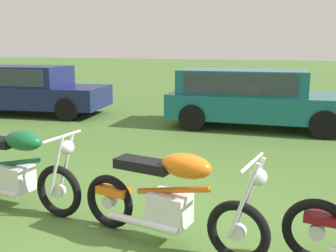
{
  "coord_description": "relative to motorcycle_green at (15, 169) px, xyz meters",
  "views": [
    {
      "loc": [
        1.43,
        -3.32,
        1.95
      ],
      "look_at": [
        -0.79,
        2.21,
        0.72
      ],
      "focal_mm": 40.31,
      "sensor_mm": 36.0,
      "label": 1
    }
  ],
  "objects": [
    {
      "name": "motorcycle_orange",
      "position": [
        2.1,
        -0.13,
        -0.0
      ],
      "size": [
        2.06,
        0.64,
        1.02
      ],
      "rotation": [
        0.0,
        0.0,
        -0.12
      ],
      "color": "black",
      "rests_on": "ground"
    },
    {
      "name": "car_teal",
      "position": [
        1.82,
        6.01,
        0.34
      ],
      "size": [
        4.48,
        2.24,
        1.43
      ],
      "rotation": [
        0.0,
        0.0,
        0.09
      ],
      "color": "#19606B",
      "rests_on": "ground"
    },
    {
      "name": "car_navy",
      "position": [
        -4.68,
        5.44,
        0.31
      ],
      "size": [
        4.84,
        2.57,
        1.43
      ],
      "rotation": [
        0.0,
        0.0,
        0.18
      ],
      "color": "#161E4C",
      "rests_on": "ground"
    },
    {
      "name": "motorcycle_green",
      "position": [
        0.0,
        0.0,
        0.0
      ],
      "size": [
        2.0,
        0.64,
        1.02
      ],
      "rotation": [
        0.0,
        0.0,
        -0.04
      ],
      "color": "black",
      "rests_on": "ground"
    },
    {
      "name": "ground_plane",
      "position": [
        1.96,
        -0.08,
        -0.49
      ],
      "size": [
        120.0,
        120.0,
        0.0
      ],
      "primitive_type": "plane",
      "color": "#476B2D"
    }
  ]
}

